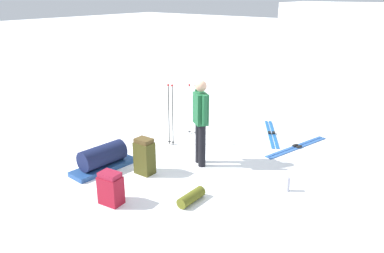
# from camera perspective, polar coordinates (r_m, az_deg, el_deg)

# --- Properties ---
(ground_plane) EXTENTS (80.00, 80.00, 0.00)m
(ground_plane) POSITION_cam_1_polar(r_m,az_deg,el_deg) (8.03, -0.00, -4.72)
(ground_plane) COLOR white
(skier_standing) EXTENTS (0.48, 0.38, 1.70)m
(skier_standing) POSITION_cam_1_polar(r_m,az_deg,el_deg) (7.45, 1.27, 1.19)
(skier_standing) COLOR black
(skier_standing) RESTS_ON ground_plane
(ski_pair_near) EXTENTS (0.62, 1.89, 0.05)m
(ski_pair_near) POSITION_cam_1_polar(r_m,az_deg,el_deg) (8.88, 15.11, -2.90)
(ski_pair_near) COLOR #3061AC
(ski_pair_near) RESTS_ON ground_plane
(ski_pair_far) EXTENTS (1.15, 1.67, 0.05)m
(ski_pair_far) POSITION_cam_1_polar(r_m,az_deg,el_deg) (9.56, 11.56, -1.02)
(ski_pair_far) COLOR #1E5FAE
(ski_pair_far) RESTS_ON ground_plane
(backpack_large_dark) EXTENTS (0.39, 0.30, 0.55)m
(backpack_large_dark) POSITION_cam_1_polar(r_m,az_deg,el_deg) (6.45, -11.82, -8.87)
(backpack_large_dark) COLOR maroon
(backpack_large_dark) RESTS_ON ground_plane
(backpack_bright) EXTENTS (0.35, 0.27, 0.70)m
(backpack_bright) POSITION_cam_1_polar(r_m,az_deg,el_deg) (7.33, -6.98, -4.37)
(backpack_bright) COLOR #444319
(backpack_bright) RESTS_ON ground_plane
(ski_poles_planted_near) EXTENTS (0.22, 0.11, 1.23)m
(ski_poles_planted_near) POSITION_cam_1_polar(r_m,az_deg,el_deg) (9.14, 0.06, 2.90)
(ski_poles_planted_near) COLOR #B3B7BD
(ski_poles_planted_near) RESTS_ON ground_plane
(ski_poles_planted_far) EXTENTS (0.16, 0.10, 1.38)m
(ski_poles_planted_far) POSITION_cam_1_polar(r_m,az_deg,el_deg) (8.51, -3.14, 2.16)
(ski_poles_planted_far) COLOR black
(ski_poles_planted_far) RESTS_ON ground_plane
(gear_sled) EXTENTS (0.53, 1.31, 0.49)m
(gear_sled) POSITION_cam_1_polar(r_m,az_deg,el_deg) (7.68, -12.93, -4.58)
(gear_sled) COLOR navy
(gear_sled) RESTS_ON ground_plane
(sleeping_mat_rolled) EXTENTS (0.19, 0.55, 0.18)m
(sleeping_mat_rolled) POSITION_cam_1_polar(r_m,az_deg,el_deg) (6.44, -0.11, -10.31)
(sleeping_mat_rolled) COLOR #5A5E1C
(sleeping_mat_rolled) RESTS_ON ground_plane
(thermos_bottle) EXTENTS (0.07, 0.07, 0.26)m
(thermos_bottle) POSITION_cam_1_polar(r_m,az_deg,el_deg) (6.94, 13.85, -8.20)
(thermos_bottle) COLOR #B2B3C6
(thermos_bottle) RESTS_ON ground_plane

